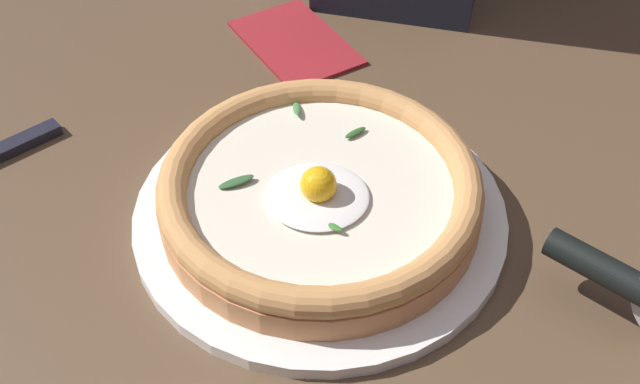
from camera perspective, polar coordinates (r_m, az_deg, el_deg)
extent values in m
cube|color=brown|center=(0.68, -2.04, -1.90)|extent=(2.40, 2.40, 0.03)
cylinder|color=white|center=(0.65, 0.00, -1.62)|extent=(0.30, 0.30, 0.01)
cylinder|color=tan|center=(0.64, 0.00, -0.53)|extent=(0.26, 0.26, 0.02)
torus|color=tan|center=(0.62, 0.00, 0.61)|extent=(0.26, 0.26, 0.02)
cylinder|color=white|center=(0.63, 0.00, 0.35)|extent=(0.21, 0.21, 0.00)
ellipsoid|color=white|center=(0.61, -0.19, -0.27)|extent=(0.08, 0.08, 0.01)
sphere|color=#F7B115|center=(0.61, -0.12, 0.55)|extent=(0.03, 0.03, 0.03)
ellipsoid|color=#2F5B30|center=(0.63, -6.07, 0.75)|extent=(0.03, 0.02, 0.01)
ellipsoid|color=#225E31|center=(0.61, -2.46, -0.36)|extent=(0.02, 0.02, 0.00)
ellipsoid|color=#4A8949|center=(0.69, -1.69, 6.05)|extent=(0.01, 0.03, 0.01)
ellipsoid|color=#305D27|center=(0.67, 2.57, 4.31)|extent=(0.02, 0.02, 0.00)
ellipsoid|color=#35782D|center=(0.59, 0.60, -2.37)|extent=(0.03, 0.02, 0.01)
cylinder|color=black|center=(0.60, 19.91, -5.37)|extent=(0.09, 0.07, 0.02)
cube|color=black|center=(0.76, -21.28, 3.07)|extent=(0.07, 0.08, 0.01)
cube|color=maroon|center=(0.84, -1.78, 10.83)|extent=(0.16, 0.17, 0.01)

